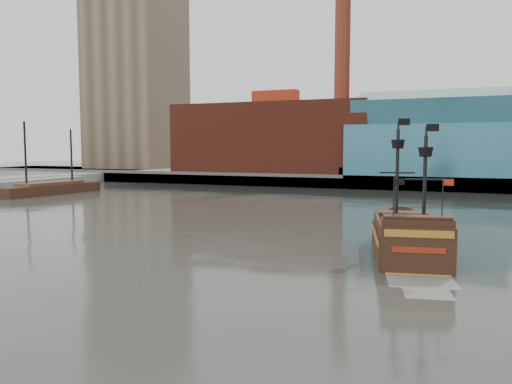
% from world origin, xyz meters
% --- Properties ---
extents(ground, '(400.00, 400.00, 0.00)m').
position_xyz_m(ground, '(0.00, 0.00, 0.00)').
color(ground, '#2A2D28').
rests_on(ground, ground).
extents(promenade_far, '(220.00, 60.00, 2.00)m').
position_xyz_m(promenade_far, '(0.00, 92.00, 1.00)').
color(promenade_far, slate).
rests_on(promenade_far, ground).
extents(seawall, '(220.00, 1.00, 2.60)m').
position_xyz_m(seawall, '(0.00, 62.50, 1.30)').
color(seawall, '#4C4C49').
rests_on(seawall, ground).
extents(skyline, '(149.00, 45.00, 62.00)m').
position_xyz_m(skyline, '(5.21, 84.56, 24.55)').
color(skyline, brown).
rests_on(skyline, promenade_far).
extents(pirate_ship, '(6.87, 14.81, 10.68)m').
position_xyz_m(pirate_ship, '(11.39, 5.98, 0.97)').
color(pirate_ship, black).
rests_on(pirate_ship, ground).
extents(docked_vessel, '(6.10, 18.60, 12.42)m').
position_xyz_m(docked_vessel, '(-48.18, 33.47, 0.79)').
color(docked_vessel, black).
rests_on(docked_vessel, ground).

